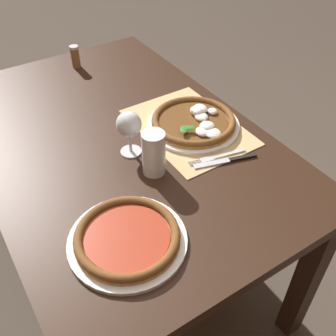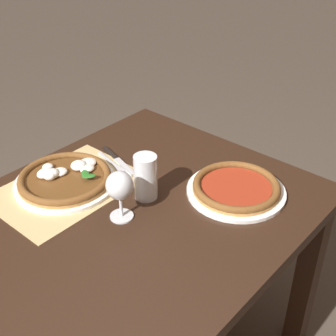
% 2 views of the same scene
% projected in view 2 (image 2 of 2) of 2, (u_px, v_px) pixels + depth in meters
% --- Properties ---
extents(dining_table, '(1.39, 0.91, 0.74)m').
position_uv_depth(dining_table, '(96.00, 262.00, 1.36)').
color(dining_table, black).
rests_on(dining_table, ground).
extents(paper_placemat, '(0.45, 0.32, 0.00)m').
position_uv_depth(paper_placemat, '(67.00, 188.00, 1.50)').
color(paper_placemat, tan).
rests_on(paper_placemat, dining_table).
extents(pizza_near, '(0.33, 0.33, 0.05)m').
position_uv_depth(pizza_near, '(65.00, 179.00, 1.50)').
color(pizza_near, white).
rests_on(pizza_near, paper_placemat).
extents(pizza_far, '(0.31, 0.31, 0.04)m').
position_uv_depth(pizza_far, '(236.00, 188.00, 1.46)').
color(pizza_far, white).
rests_on(pizza_far, dining_table).
extents(wine_glass, '(0.08, 0.08, 0.16)m').
position_uv_depth(wine_glass, '(119.00, 187.00, 1.32)').
color(wine_glass, silver).
rests_on(wine_glass, dining_table).
extents(pint_glass, '(0.07, 0.07, 0.15)m').
position_uv_depth(pint_glass, '(146.00, 178.00, 1.42)').
color(pint_glass, silver).
rests_on(pint_glass, dining_table).
extents(fork, '(0.06, 0.20, 0.00)m').
position_uv_depth(fork, '(114.00, 165.00, 1.60)').
color(fork, '#B7B7BC').
rests_on(fork, paper_placemat).
extents(knife, '(0.08, 0.21, 0.01)m').
position_uv_depth(knife, '(118.00, 160.00, 1.63)').
color(knife, black).
rests_on(knife, paper_placemat).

